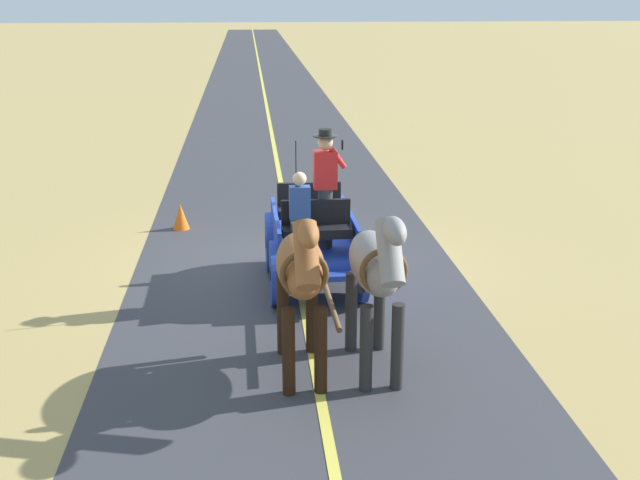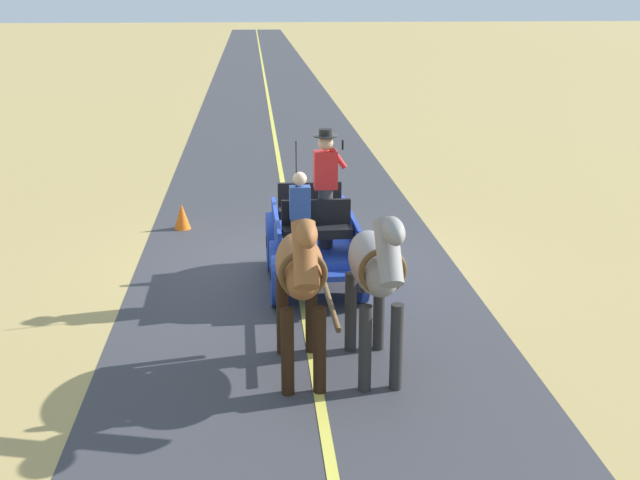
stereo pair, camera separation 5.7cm
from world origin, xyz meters
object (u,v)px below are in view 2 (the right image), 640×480
Objects in this scene: horse_drawn_carriage at (314,236)px; horse_off_side at (300,272)px; traffic_cone at (182,216)px; horse_near_side at (375,269)px.

horse_drawn_carriage reaches higher than horse_off_side.
traffic_cone is (1.90, -6.37, -1.07)m from horse_off_side.
traffic_cone is at bearing -66.38° from horse_near_side.
horse_near_side is 1.00× the size of horse_off_side.
horse_near_side is at bearing 113.62° from traffic_cone.
horse_near_side is at bearing -179.12° from horse_off_side.
horse_off_side is at bearing 106.63° from traffic_cone.
horse_drawn_carriage is 3.10m from horse_near_side.
horse_near_side reaches higher than traffic_cone.
horse_near_side is at bearing 99.08° from horse_drawn_carriage.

